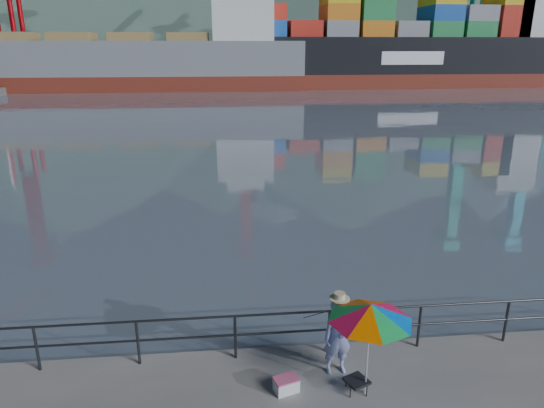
{
  "coord_description": "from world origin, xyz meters",
  "views": [
    {
      "loc": [
        0.87,
        -7.11,
        6.31
      ],
      "look_at": [
        2.22,
        6.0,
        2.0
      ],
      "focal_mm": 32.0,
      "sensor_mm": 36.0,
      "label": 1
    }
  ],
  "objects_px": {
    "fisherman": "(338,336)",
    "container_ship": "(413,49)",
    "cooler_bag": "(286,385)",
    "bulk_carrier": "(150,61)",
    "beach_umbrella": "(371,312)"
  },
  "relations": [
    {
      "from": "bulk_carrier",
      "to": "container_ship",
      "type": "height_order",
      "value": "container_ship"
    },
    {
      "from": "cooler_bag",
      "to": "container_ship",
      "type": "relative_size",
      "value": 0.01
    },
    {
      "from": "fisherman",
      "to": "cooler_bag",
      "type": "bearing_deg",
      "value": -163.02
    },
    {
      "from": "fisherman",
      "to": "beach_umbrella",
      "type": "xyz_separation_m",
      "value": [
        0.4,
        -0.7,
        0.93
      ]
    },
    {
      "from": "fisherman",
      "to": "bulk_carrier",
      "type": "bearing_deg",
      "value": 93.11
    },
    {
      "from": "bulk_carrier",
      "to": "fisherman",
      "type": "bearing_deg",
      "value": -79.74
    },
    {
      "from": "cooler_bag",
      "to": "bulk_carrier",
      "type": "relative_size",
      "value": 0.01
    },
    {
      "from": "fisherman",
      "to": "bulk_carrier",
      "type": "height_order",
      "value": "bulk_carrier"
    },
    {
      "from": "beach_umbrella",
      "to": "bulk_carrier",
      "type": "distance_m",
      "value": 72.35
    },
    {
      "from": "fisherman",
      "to": "bulk_carrier",
      "type": "xyz_separation_m",
      "value": [
        -12.74,
        70.4,
        3.32
      ]
    },
    {
      "from": "cooler_bag",
      "to": "bulk_carrier",
      "type": "bearing_deg",
      "value": 81.84
    },
    {
      "from": "fisherman",
      "to": "beach_umbrella",
      "type": "relative_size",
      "value": 0.86
    },
    {
      "from": "fisherman",
      "to": "container_ship",
      "type": "bearing_deg",
      "value": 60.81
    },
    {
      "from": "container_ship",
      "to": "cooler_bag",
      "type": "bearing_deg",
      "value": -112.65
    },
    {
      "from": "beach_umbrella",
      "to": "container_ship",
      "type": "distance_m",
      "value": 78.99
    }
  ]
}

